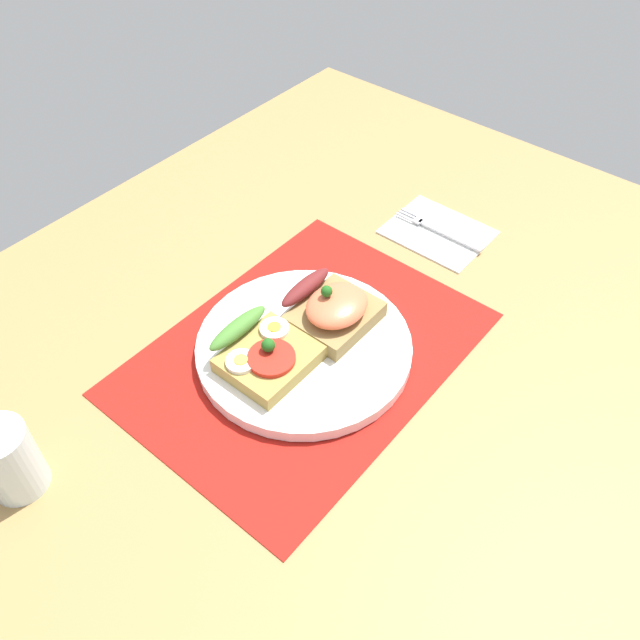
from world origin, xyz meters
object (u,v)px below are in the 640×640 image
object	(u,v)px
sandwich_salmon	(333,309)
fork	(436,229)
drinking_glass	(9,460)
napkin	(438,231)
plate	(304,347)
sandwich_egg_tomato	(264,353)

from	to	relation	value
sandwich_salmon	fork	world-z (taller)	sandwich_salmon
sandwich_salmon	drinking_glass	distance (cm)	38.36
napkin	drinking_glass	distance (cm)	62.57
sandwich_salmon	napkin	distance (cm)	25.14
drinking_glass	plate	bearing A→B (deg)	-18.98
sandwich_egg_tomato	napkin	xyz separation A→B (cm)	(34.79, -1.54, -3.02)
sandwich_egg_tomato	drinking_glass	size ratio (longest dim) A/B	1.22
fork	sandwich_egg_tomato	bearing A→B (deg)	177.83
fork	drinking_glass	xyz separation A→B (cm)	(-61.32, 10.63, 3.47)
napkin	fork	distance (cm)	0.55
plate	fork	distance (cm)	29.56
plate	sandwich_egg_tomato	bearing A→B (deg)	162.46
plate	drinking_glass	world-z (taller)	drinking_glass
plate	sandwich_salmon	xyz separation A→B (cm)	(4.89, -0.43, 3.00)
plate	sandwich_egg_tomato	size ratio (longest dim) A/B	2.49
napkin	drinking_glass	xyz separation A→B (cm)	(-61.50, 10.87, 3.93)
fork	sandwich_salmon	bearing A→B (deg)	-178.34
plate	napkin	distance (cm)	29.75
fork	plate	bearing A→B (deg)	-179.45
plate	sandwich_egg_tomato	world-z (taller)	sandwich_egg_tomato
sandwich_egg_tomato	fork	world-z (taller)	sandwich_egg_tomato
sandwich_salmon	drinking_glass	xyz separation A→B (cm)	(-36.64, 11.35, 0.14)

